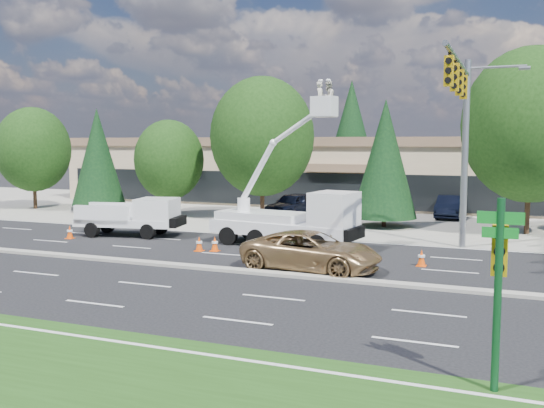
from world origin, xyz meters
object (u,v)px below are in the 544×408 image
at_px(street_sign_pole, 499,274).
at_px(minivan, 312,251).
at_px(bucket_truck, 295,213).
at_px(utility_pickup, 134,220).
at_px(signal_mast, 463,121).

relative_size(street_sign_pole, minivan, 0.71).
bearing_deg(bucket_truck, street_sign_pole, -48.04).
bearing_deg(minivan, utility_pickup, 72.27).
height_order(bucket_truck, minivan, bucket_truck).
bearing_deg(signal_mast, street_sign_pole, -82.73).
height_order(street_sign_pole, utility_pickup, street_sign_pole).
bearing_deg(minivan, street_sign_pole, -139.04).
xyz_separation_m(utility_pickup, bucket_truck, (9.38, -0.18, 0.84)).
relative_size(utility_pickup, bucket_truck, 0.72).
distance_m(street_sign_pole, minivan, 12.28).
bearing_deg(bucket_truck, minivan, -54.65).
relative_size(street_sign_pole, bucket_truck, 0.50).
bearing_deg(signal_mast, utility_pickup, -177.41).
relative_size(signal_mast, street_sign_pole, 2.54).
xyz_separation_m(utility_pickup, minivan, (11.74, -4.86, -0.08)).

